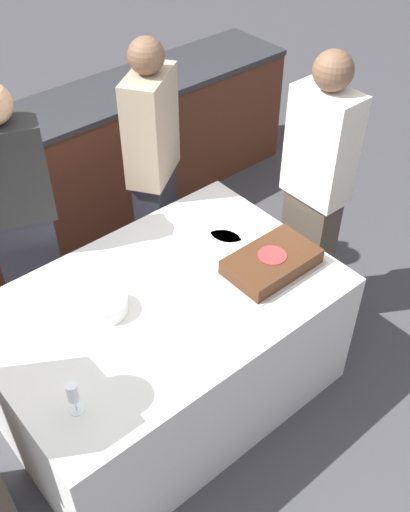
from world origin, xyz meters
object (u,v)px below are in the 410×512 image
(plate_stack, at_px, (106,305))
(person_standing_back, at_px, (23,228))
(wine_glass, at_px, (73,394))
(cake, at_px, (272,262))
(person_cutting_cake, at_px, (154,171))
(person_seated_right, at_px, (315,193))

(plate_stack, bearing_deg, person_standing_back, 93.94)
(plate_stack, height_order, wine_glass, wine_glass)
(person_standing_back, bearing_deg, plate_stack, 115.31)
(cake, bearing_deg, person_standing_back, 130.73)
(plate_stack, bearing_deg, wine_glass, -135.70)
(person_standing_back, bearing_deg, cake, 152.09)
(cake, relative_size, plate_stack, 2.44)
(person_cutting_cake, height_order, person_seated_right, person_seated_right)
(person_cutting_cake, height_order, person_standing_back, person_standing_back)
(plate_stack, height_order, person_standing_back, person_standing_back)
(person_seated_right, bearing_deg, plate_stack, -93.84)
(cake, bearing_deg, person_seated_right, 20.48)
(person_seated_right, bearing_deg, person_cutting_cake, -146.03)
(cake, relative_size, person_standing_back, 0.30)
(person_standing_back, bearing_deg, person_cutting_cake, -158.63)
(plate_stack, xyz_separation_m, person_seated_right, (1.30, -0.09, 0.07))
(plate_stack, xyz_separation_m, wine_glass, (-0.38, -0.37, 0.07))
(cake, xyz_separation_m, person_seated_right, (0.52, 0.19, 0.07))
(plate_stack, relative_size, wine_glass, 1.24)
(person_cutting_cake, bearing_deg, wine_glass, 7.71)
(person_cutting_cake, bearing_deg, plate_stack, 6.63)
(person_cutting_cake, relative_size, person_standing_back, 0.99)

